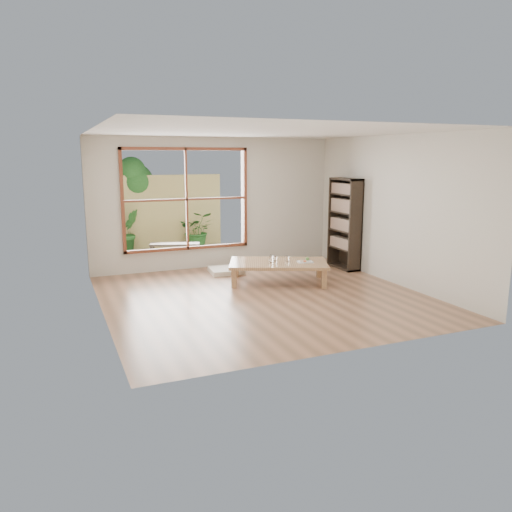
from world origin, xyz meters
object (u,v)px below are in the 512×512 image
Objects in this scene: garden_bench at (175,246)px; low_table at (278,264)px; food_tray at (306,261)px; bookshelf at (345,224)px.

low_table is at bearing -46.00° from garden_bench.
food_tray is at bearing -1.43° from low_table.
food_tray is 0.27× the size of garden_bench.
bookshelf is 3.70m from garden_bench.
low_table is 6.58× the size of food_tray.
garden_bench is (-1.67, 2.90, -0.09)m from food_tray.
bookshelf is (1.72, 0.56, 0.57)m from low_table.
food_tray is 3.35m from garden_bench.
low_table is 2.96m from garden_bench.
bookshelf reaches higher than low_table.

